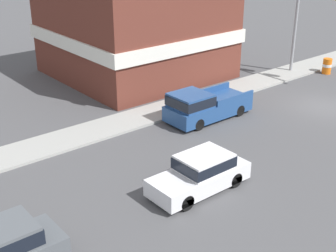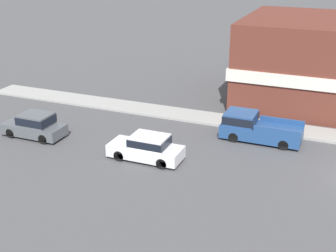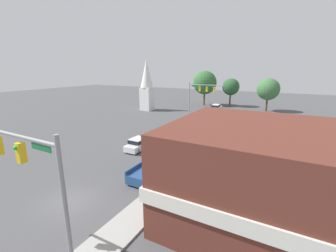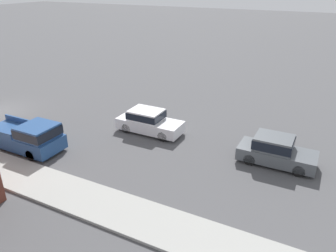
{
  "view_description": "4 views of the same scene",
  "coord_description": "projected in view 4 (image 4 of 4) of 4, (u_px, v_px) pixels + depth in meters",
  "views": [
    {
      "loc": [
        -14.51,
        24.26,
        10.39
      ],
      "look_at": [
        -1.16,
        13.31,
        2.82
      ],
      "focal_mm": 50.0,
      "sensor_mm": 36.0,
      "label": 1
    },
    {
      "loc": [
        -25.2,
        1.53,
        12.39
      ],
      "look_at": [
        -1.02,
        11.51,
        1.88
      ],
      "focal_mm": 50.0,
      "sensor_mm": 36.0,
      "label": 2
    },
    {
      "loc": [
        14.36,
        -10.12,
        10.23
      ],
      "look_at": [
        0.86,
        14.68,
        3.02
      ],
      "focal_mm": 24.0,
      "sensor_mm": 36.0,
      "label": 3
    },
    {
      "loc": [
        15.2,
        22.78,
        9.6
      ],
      "look_at": [
        0.86,
        15.43,
        2.3
      ],
      "focal_mm": 35.0,
      "sensor_mm": 36.0,
      "label": 4
    }
  ],
  "objects": [
    {
      "name": "car_second_ahead",
      "position": [
        275.0,
        150.0,
        18.26
      ],
      "size": [
        1.81,
        4.22,
        1.64
      ],
      "color": "black",
      "rests_on": "ground"
    },
    {
      "name": "pickup_truck_parked",
      "position": [
        28.0,
        136.0,
        19.77
      ],
      "size": [
        2.06,
        5.2,
        1.79
      ],
      "color": "black",
      "rests_on": "ground"
    },
    {
      "name": "car_lead",
      "position": [
        148.0,
        121.0,
        22.05
      ],
      "size": [
        1.78,
        4.47,
        1.57
      ],
      "color": "black",
      "rests_on": "ground"
    }
  ]
}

